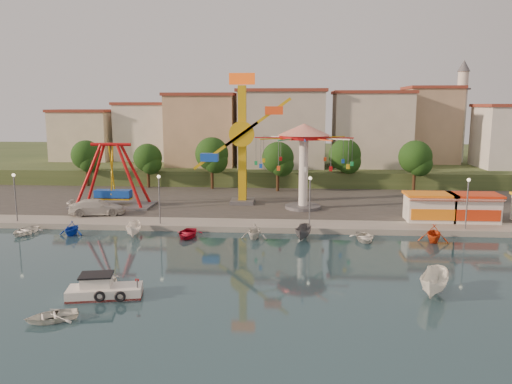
# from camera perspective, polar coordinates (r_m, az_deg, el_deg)

# --- Properties ---
(ground) EXTENTS (200.00, 200.00, 0.00)m
(ground) POSITION_cam_1_polar(r_m,az_deg,el_deg) (41.07, -4.67, -8.84)
(ground) COLOR #143038
(ground) RESTS_ON ground
(quay_deck) EXTENTS (200.00, 100.00, 0.60)m
(quay_deck) POSITION_cam_1_polar(r_m,az_deg,el_deg) (101.42, 0.70, 2.61)
(quay_deck) COLOR #9E998E
(quay_deck) RESTS_ON ground
(asphalt_pad) EXTENTS (90.00, 28.00, 0.01)m
(asphalt_pad) POSITION_cam_1_polar(r_m,az_deg,el_deg) (69.82, -0.90, -0.47)
(asphalt_pad) COLOR #4C4944
(asphalt_pad) RESTS_ON quay_deck
(hill_terrace) EXTENTS (200.00, 60.00, 3.00)m
(hill_terrace) POSITION_cam_1_polar(r_m,az_deg,el_deg) (106.23, 0.87, 3.59)
(hill_terrace) COLOR #384C26
(hill_terrace) RESTS_ON ground
(pirate_ship_ride) EXTENTS (10.00, 5.00, 8.00)m
(pirate_ship_ride) POSITION_cam_1_polar(r_m,az_deg,el_deg) (64.62, -16.10, 1.70)
(pirate_ship_ride) COLOR #59595E
(pirate_ship_ride) RESTS_ON quay_deck
(kamikaze_tower) EXTENTS (8.31, 3.10, 16.50)m
(kamikaze_tower) POSITION_cam_1_polar(r_m,az_deg,el_deg) (63.34, -1.21, 5.57)
(kamikaze_tower) COLOR #59595E
(kamikaze_tower) RESTS_ON quay_deck
(wave_swinger) EXTENTS (11.60, 11.60, 10.40)m
(wave_swinger) POSITION_cam_1_polar(r_m,az_deg,el_deg) (60.66, 5.49, 5.15)
(wave_swinger) COLOR #59595E
(wave_swinger) RESTS_ON quay_deck
(booth_left) EXTENTS (5.40, 3.78, 3.08)m
(booth_left) POSITION_cam_1_polar(r_m,az_deg,el_deg) (57.98, 19.20, -1.60)
(booth_left) COLOR white
(booth_left) RESTS_ON quay_deck
(booth_mid) EXTENTS (5.40, 3.78, 3.08)m
(booth_mid) POSITION_cam_1_polar(r_m,az_deg,el_deg) (59.39, 23.63, -1.62)
(booth_mid) COLOR white
(booth_mid) RESTS_ON quay_deck
(lamp_post_0) EXTENTS (0.14, 0.14, 5.00)m
(lamp_post_0) POSITION_cam_1_polar(r_m,az_deg,el_deg) (60.44, -25.78, -0.69)
(lamp_post_0) COLOR #59595E
(lamp_post_0) RESTS_ON quay_deck
(lamp_post_1) EXTENTS (0.14, 0.14, 5.00)m
(lamp_post_1) POSITION_cam_1_polar(r_m,az_deg,el_deg) (54.26, -10.97, -0.98)
(lamp_post_1) COLOR #59595E
(lamp_post_1) RESTS_ON quay_deck
(lamp_post_2) EXTENTS (0.14, 0.14, 5.00)m
(lamp_post_2) POSITION_cam_1_polar(r_m,az_deg,el_deg) (52.42, 6.17, -1.24)
(lamp_post_2) COLOR #59595E
(lamp_post_2) RESTS_ON quay_deck
(lamp_post_3) EXTENTS (0.14, 0.14, 5.00)m
(lamp_post_3) POSITION_cam_1_polar(r_m,az_deg,el_deg) (55.35, 22.96, -1.38)
(lamp_post_3) COLOR #59595E
(lamp_post_3) RESTS_ON quay_deck
(tree_0) EXTENTS (4.60, 4.60, 7.19)m
(tree_0) POSITION_cam_1_polar(r_m,az_deg,el_deg) (82.31, -18.84, 4.00)
(tree_0) COLOR #382314
(tree_0) RESTS_ON quay_deck
(tree_1) EXTENTS (4.35, 4.35, 6.80)m
(tree_1) POSITION_cam_1_polar(r_m,az_deg,el_deg) (78.27, -12.27, 3.83)
(tree_1) COLOR #382314
(tree_1) RESTS_ON quay_deck
(tree_2) EXTENTS (5.02, 5.02, 7.85)m
(tree_2) POSITION_cam_1_polar(r_m,az_deg,el_deg) (75.55, -5.07, 4.35)
(tree_2) COLOR #382314
(tree_2) RESTS_ON quay_deck
(tree_3) EXTENTS (4.68, 4.68, 7.32)m
(tree_3) POSITION_cam_1_polar(r_m,az_deg,el_deg) (73.20, 2.52, 3.92)
(tree_3) COLOR #382314
(tree_3) RESTS_ON quay_deck
(tree_4) EXTENTS (4.86, 4.86, 7.60)m
(tree_4) POSITION_cam_1_polar(r_m,az_deg,el_deg) (76.53, 10.11, 4.18)
(tree_4) COLOR #382314
(tree_4) RESTS_ON quay_deck
(tree_5) EXTENTS (4.83, 4.83, 7.54)m
(tree_5) POSITION_cam_1_polar(r_m,az_deg,el_deg) (76.44, 17.74, 3.83)
(tree_5) COLOR #382314
(tree_5) RESTS_ON quay_deck
(building_0) EXTENTS (9.26, 9.53, 11.87)m
(building_0) POSITION_cam_1_polar(r_m,az_deg,el_deg) (93.35, -20.98, 6.65)
(building_0) COLOR beige
(building_0) RESTS_ON hill_terrace
(building_1) EXTENTS (12.33, 9.01, 8.63)m
(building_1) POSITION_cam_1_polar(r_m,az_deg,el_deg) (94.08, -12.85, 6.09)
(building_1) COLOR silver
(building_1) RESTS_ON hill_terrace
(building_2) EXTENTS (11.95, 9.28, 11.23)m
(building_2) POSITION_cam_1_polar(r_m,az_deg,el_deg) (91.61, -4.83, 7.02)
(building_2) COLOR tan
(building_2) RESTS_ON hill_terrace
(building_3) EXTENTS (12.59, 10.50, 9.20)m
(building_3) POSITION_cam_1_polar(r_m,az_deg,el_deg) (87.39, 3.87, 6.22)
(building_3) COLOR beige
(building_3) RESTS_ON hill_terrace
(building_4) EXTENTS (10.75, 9.23, 9.24)m
(building_4) POSITION_cam_1_polar(r_m,az_deg,el_deg) (91.70, 12.38, 6.20)
(building_4) COLOR beige
(building_4) RESTS_ON hill_terrace
(building_5) EXTENTS (12.77, 10.96, 11.21)m
(building_5) POSITION_cam_1_polar(r_m,az_deg,el_deg) (92.65, 20.79, 6.44)
(building_5) COLOR tan
(building_5) RESTS_ON hill_terrace
(minaret) EXTENTS (2.80, 2.80, 18.00)m
(minaret) POSITION_cam_1_polar(r_m,az_deg,el_deg) (97.12, 22.39, 8.80)
(minaret) COLOR silver
(minaret) RESTS_ON hill_terrace
(cabin_motorboat) EXTENTS (5.31, 2.90, 1.77)m
(cabin_motorboat) POSITION_cam_1_polar(r_m,az_deg,el_deg) (36.85, -17.07, -10.72)
(cabin_motorboat) COLOR white
(cabin_motorboat) RESTS_ON ground
(rowboat_a) EXTENTS (4.20, 4.56, 0.77)m
(rowboat_a) POSITION_cam_1_polar(r_m,az_deg,el_deg) (38.83, -16.91, -9.77)
(rowboat_a) COLOR silver
(rowboat_a) RESTS_ON ground
(rowboat_b) EXTENTS (3.82, 3.48, 0.65)m
(rowboat_b) POSITION_cam_1_polar(r_m,az_deg,el_deg) (34.17, -22.34, -12.97)
(rowboat_b) COLOR white
(rowboat_b) RESTS_ON ground
(skiff) EXTENTS (3.44, 4.87, 1.76)m
(skiff) POSITION_cam_1_polar(r_m,az_deg,el_deg) (37.64, 19.74, -9.77)
(skiff) COLOR white
(skiff) RESTS_ON ground
(van) EXTENTS (6.64, 3.78, 1.81)m
(van) POSITION_cam_1_polar(r_m,az_deg,el_deg) (60.68, -17.72, -1.66)
(van) COLOR silver
(van) RESTS_ON quay_deck
(moored_boat_0) EXTENTS (3.05, 3.91, 0.74)m
(moored_boat_0) POSITION_cam_1_polar(r_m,az_deg,el_deg) (56.99, -24.93, -4.02)
(moored_boat_0) COLOR white
(moored_boat_0) RESTS_ON ground
(moored_boat_1) EXTENTS (2.49, 2.85, 1.45)m
(moored_boat_1) POSITION_cam_1_polar(r_m,az_deg,el_deg) (54.66, -20.34, -3.89)
(moored_boat_1) COLOR blue
(moored_boat_1) RESTS_ON ground
(moored_boat_2) EXTENTS (2.07, 3.91, 1.43)m
(moored_boat_2) POSITION_cam_1_polar(r_m,az_deg,el_deg) (52.31, -13.79, -4.17)
(moored_boat_2) COLOR white
(moored_boat_2) RESTS_ON ground
(moored_boat_3) EXTENTS (2.72, 3.77, 0.77)m
(moored_boat_3) POSITION_cam_1_polar(r_m,az_deg,el_deg) (50.97, -7.86, -4.72)
(moored_boat_3) COLOR #B00E26
(moored_boat_3) RESTS_ON ground
(moored_boat_4) EXTENTS (2.89, 3.25, 1.56)m
(moored_boat_4) POSITION_cam_1_polar(r_m,az_deg,el_deg) (49.91, -0.18, -4.47)
(moored_boat_4) COLOR silver
(moored_boat_4) RESTS_ON ground
(moored_boat_5) EXTENTS (2.16, 3.90, 1.42)m
(moored_boat_5) POSITION_cam_1_polar(r_m,az_deg,el_deg) (49.81, 5.43, -4.63)
(moored_boat_5) COLOR #5D5D62
(moored_boat_5) RESTS_ON ground
(moored_boat_6) EXTENTS (2.73, 3.67, 0.73)m
(moored_boat_6) POSITION_cam_1_polar(r_m,az_deg,el_deg) (50.39, 12.26, -5.06)
(moored_boat_6) COLOR white
(moored_boat_6) RESTS_ON ground
(moored_boat_7) EXTENTS (3.59, 3.92, 1.75)m
(moored_boat_7) POSITION_cam_1_polar(r_m,az_deg,el_deg) (51.63, 19.64, -4.47)
(moored_boat_7) COLOR #D54112
(moored_boat_7) RESTS_ON ground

